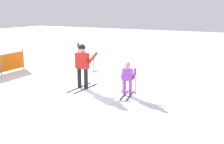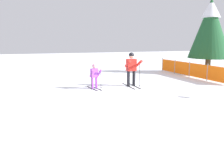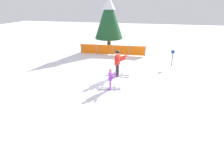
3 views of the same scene
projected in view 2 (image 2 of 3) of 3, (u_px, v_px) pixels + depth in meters
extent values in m
plane|color=white|center=(133.00, 85.00, 11.22)|extent=(60.00, 60.00, 0.00)
cube|color=black|center=(134.00, 86.00, 11.10)|extent=(1.61, 0.05, 0.02)
cube|color=black|center=(128.00, 86.00, 11.00)|extent=(1.61, 0.05, 0.02)
cylinder|color=black|center=(134.00, 78.00, 11.04)|extent=(0.15, 0.15, 0.76)
cylinder|color=black|center=(128.00, 78.00, 10.95)|extent=(0.15, 0.15, 0.76)
cube|color=red|center=(131.00, 65.00, 10.90)|extent=(0.27, 0.47, 0.59)
cylinder|color=red|center=(139.00, 63.00, 10.73)|extent=(0.59, 0.12, 0.39)
cylinder|color=red|center=(128.00, 64.00, 10.54)|extent=(0.59, 0.12, 0.39)
sphere|color=#D8AD8C|center=(131.00, 56.00, 10.83)|extent=(0.25, 0.25, 0.25)
sphere|color=black|center=(131.00, 55.00, 10.83)|extent=(0.27, 0.27, 0.27)
cylinder|color=black|center=(140.00, 75.00, 10.78)|extent=(0.02, 0.02, 1.18)
cylinder|color=black|center=(139.00, 86.00, 10.86)|extent=(0.07, 0.07, 0.01)
cylinder|color=black|center=(128.00, 76.00, 10.58)|extent=(0.02, 0.02, 1.18)
cylinder|color=black|center=(128.00, 86.00, 10.66)|extent=(0.07, 0.07, 0.01)
cube|color=black|center=(96.00, 88.00, 10.51)|extent=(1.11, 0.28, 0.02)
cube|color=black|center=(92.00, 89.00, 10.40)|extent=(1.11, 0.28, 0.02)
cylinder|color=#B24CD8|center=(96.00, 83.00, 10.47)|extent=(0.11, 0.11, 0.53)
cylinder|color=#B24CD8|center=(92.00, 83.00, 10.36)|extent=(0.11, 0.11, 0.53)
cube|color=#B24CD8|center=(94.00, 73.00, 10.35)|extent=(0.26, 0.36, 0.41)
cylinder|color=#B24CD8|center=(100.00, 73.00, 10.33)|extent=(0.36, 0.16, 0.37)
cylinder|color=#B24CD8|center=(92.00, 73.00, 10.12)|extent=(0.36, 0.16, 0.37)
sphere|color=#D8AD8C|center=(94.00, 66.00, 10.30)|extent=(0.18, 0.18, 0.18)
sphere|color=pink|center=(94.00, 66.00, 10.30)|extent=(0.19, 0.19, 0.19)
cylinder|color=black|center=(101.00, 80.00, 10.34)|extent=(0.02, 0.02, 0.83)
cylinder|color=black|center=(101.00, 88.00, 10.39)|extent=(0.07, 0.07, 0.01)
cylinder|color=black|center=(92.00, 81.00, 10.09)|extent=(0.02, 0.02, 0.83)
cylinder|color=black|center=(92.00, 89.00, 10.14)|extent=(0.07, 0.07, 0.01)
cylinder|color=gray|center=(163.00, 65.00, 16.41)|extent=(0.06, 0.06, 0.98)
cylinder|color=gray|center=(175.00, 67.00, 15.07)|extent=(0.06, 0.06, 0.98)
cylinder|color=gray|center=(190.00, 69.00, 13.73)|extent=(0.06, 0.06, 0.98)
cylinder|color=gray|center=(207.00, 72.00, 12.39)|extent=(0.06, 0.06, 0.98)
cube|color=orange|center=(168.00, 66.00, 15.74)|extent=(1.46, 0.11, 0.82)
cube|color=orange|center=(182.00, 68.00, 14.40)|extent=(1.46, 0.11, 0.82)
cube|color=orange|center=(198.00, 71.00, 13.06)|extent=(1.46, 0.11, 0.82)
cube|color=orange|center=(218.00, 74.00, 11.72)|extent=(1.46, 0.11, 0.82)
cylinder|color=#4C3823|center=(208.00, 66.00, 15.17)|extent=(0.35, 0.35, 1.09)
cone|color=#1E522B|center=(210.00, 28.00, 14.80)|extent=(2.77, 2.77, 4.05)
cone|color=white|center=(211.00, 8.00, 14.62)|extent=(1.25, 1.25, 1.22)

